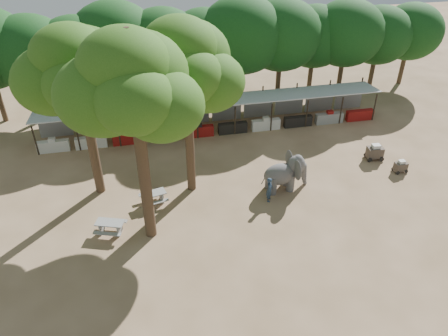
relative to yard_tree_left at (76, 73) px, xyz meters
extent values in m
plane|color=brown|center=(9.13, -7.19, -8.20)|extent=(100.00, 100.00, 0.00)
cube|color=#AEB1B6|center=(9.13, 6.81, -5.70)|extent=(28.00, 2.99, 0.39)
cylinder|color=#2D2319|center=(-3.47, 5.46, -7.00)|extent=(0.12, 0.12, 2.40)
cylinder|color=#2D2319|center=(-3.47, 8.16, -6.80)|extent=(0.12, 0.12, 2.80)
cube|color=silver|center=(-3.47, 5.71, -7.75)|extent=(2.38, 0.50, 0.90)
cube|color=gray|center=(-3.47, 8.11, -7.20)|extent=(2.52, 0.12, 2.00)
cylinder|color=#2D2319|center=(-0.67, 5.46, -7.00)|extent=(0.12, 0.12, 2.40)
cylinder|color=#2D2319|center=(-0.67, 8.16, -6.80)|extent=(0.12, 0.12, 2.80)
cube|color=silver|center=(-0.67, 5.71, -7.75)|extent=(2.38, 0.50, 0.90)
cube|color=gray|center=(-0.67, 8.11, -7.20)|extent=(2.52, 0.12, 2.00)
cylinder|color=#2D2319|center=(2.13, 5.46, -7.00)|extent=(0.12, 0.12, 2.40)
cylinder|color=#2D2319|center=(2.13, 8.16, -6.80)|extent=(0.12, 0.12, 2.80)
cube|color=maroon|center=(2.13, 5.71, -7.75)|extent=(2.38, 0.50, 0.90)
cube|color=gray|center=(2.13, 8.11, -7.20)|extent=(2.52, 0.12, 2.00)
cylinder|color=#2D2319|center=(4.93, 5.46, -7.00)|extent=(0.12, 0.12, 2.40)
cylinder|color=#2D2319|center=(4.93, 8.16, -6.80)|extent=(0.12, 0.12, 2.80)
cube|color=black|center=(4.93, 5.71, -7.75)|extent=(2.38, 0.50, 0.90)
cube|color=gray|center=(4.93, 8.11, -7.20)|extent=(2.52, 0.12, 2.00)
cylinder|color=#2D2319|center=(7.73, 5.46, -7.00)|extent=(0.12, 0.12, 2.40)
cylinder|color=#2D2319|center=(7.73, 8.16, -6.80)|extent=(0.12, 0.12, 2.80)
cube|color=maroon|center=(7.73, 5.71, -7.75)|extent=(2.38, 0.50, 0.90)
cube|color=gray|center=(7.73, 8.11, -7.20)|extent=(2.52, 0.12, 2.00)
cylinder|color=#2D2319|center=(10.53, 5.46, -7.00)|extent=(0.12, 0.12, 2.40)
cylinder|color=#2D2319|center=(10.53, 8.16, -6.80)|extent=(0.12, 0.12, 2.80)
cube|color=black|center=(10.53, 5.71, -7.75)|extent=(2.38, 0.50, 0.90)
cube|color=gray|center=(10.53, 8.11, -7.20)|extent=(2.52, 0.12, 2.00)
cylinder|color=#2D2319|center=(13.33, 5.46, -7.00)|extent=(0.12, 0.12, 2.40)
cylinder|color=#2D2319|center=(13.33, 8.16, -6.80)|extent=(0.12, 0.12, 2.80)
cube|color=silver|center=(13.33, 5.71, -7.75)|extent=(2.38, 0.50, 0.90)
cube|color=gray|center=(13.33, 8.11, -7.20)|extent=(2.52, 0.12, 2.00)
cylinder|color=#2D2319|center=(16.13, 5.46, -7.00)|extent=(0.12, 0.12, 2.40)
cylinder|color=#2D2319|center=(16.13, 8.16, -6.80)|extent=(0.12, 0.12, 2.80)
cube|color=black|center=(16.13, 5.71, -7.75)|extent=(2.38, 0.50, 0.90)
cube|color=gray|center=(16.13, 8.11, -7.20)|extent=(2.52, 0.12, 2.00)
cylinder|color=#2D2319|center=(18.93, 5.46, -7.00)|extent=(0.12, 0.12, 2.40)
cylinder|color=#2D2319|center=(18.93, 8.16, -6.80)|extent=(0.12, 0.12, 2.80)
cube|color=gray|center=(18.93, 5.71, -7.75)|extent=(2.38, 0.50, 0.90)
cube|color=gray|center=(18.93, 8.11, -7.20)|extent=(2.52, 0.12, 2.00)
cylinder|color=#2D2319|center=(21.73, 5.46, -7.00)|extent=(0.12, 0.12, 2.40)
cylinder|color=#2D2319|center=(21.73, 8.16, -6.80)|extent=(0.12, 0.12, 2.80)
cube|color=maroon|center=(21.73, 5.71, -7.75)|extent=(2.38, 0.50, 0.90)
cube|color=gray|center=(21.73, 8.11, -7.20)|extent=(2.52, 0.12, 2.00)
cylinder|color=#332316|center=(0.13, -0.19, -3.60)|extent=(0.60, 0.60, 9.20)
cone|color=#332316|center=(0.13, -0.19, 1.00)|extent=(0.57, 0.57, 2.88)
ellipsoid|color=#214D10|center=(-1.27, 0.11, -0.38)|extent=(4.80, 4.80, 3.94)
ellipsoid|color=#214D10|center=(1.33, -0.79, -0.78)|extent=(4.20, 4.20, 3.44)
ellipsoid|color=#214D10|center=(0.33, 0.91, 0.22)|extent=(5.20, 5.20, 4.26)
ellipsoid|color=#214D10|center=(0.13, -1.49, -0.08)|extent=(3.80, 3.80, 3.12)
ellipsoid|color=#214D10|center=(-0.17, 0.01, 1.02)|extent=(4.40, 4.40, 3.61)
cylinder|color=#332316|center=(3.13, -5.19, -3.00)|extent=(0.64, 0.64, 10.40)
cone|color=#332316|center=(3.13, -5.19, 2.20)|extent=(0.61, 0.61, 3.25)
ellipsoid|color=#214D10|center=(1.73, -4.89, 0.64)|extent=(4.80, 4.80, 3.94)
ellipsoid|color=#214D10|center=(4.33, -5.79, 0.24)|extent=(4.20, 4.20, 3.44)
ellipsoid|color=#214D10|center=(3.33, -4.09, 1.24)|extent=(5.20, 5.20, 4.26)
ellipsoid|color=#214D10|center=(3.13, -6.49, 0.94)|extent=(3.80, 3.80, 3.12)
ellipsoid|color=#214D10|center=(2.83, -4.99, 2.04)|extent=(4.40, 4.40, 3.61)
cylinder|color=#332316|center=(6.13, -1.19, -3.40)|extent=(0.56, 0.56, 9.60)
cone|color=#332316|center=(6.13, -1.19, 1.40)|extent=(0.53, 0.53, 3.00)
ellipsoid|color=#214D10|center=(4.73, -0.89, -0.04)|extent=(4.80, 4.80, 3.94)
ellipsoid|color=#214D10|center=(7.33, -1.79, -0.44)|extent=(4.20, 4.20, 3.44)
ellipsoid|color=#214D10|center=(6.33, -0.09, 0.56)|extent=(5.20, 5.20, 4.26)
ellipsoid|color=#214D10|center=(6.13, -2.49, 0.26)|extent=(3.80, 3.80, 3.12)
ellipsoid|color=#214D10|center=(5.83, -0.99, 1.36)|extent=(4.40, 4.40, 3.61)
cylinder|color=#332316|center=(-7.53, 11.81, -6.33)|extent=(0.44, 0.44, 3.74)
cylinder|color=#332316|center=(-4.20, 11.81, -6.33)|extent=(0.44, 0.44, 3.74)
ellipsoid|color=black|center=(-4.20, 11.81, -2.68)|extent=(6.46, 5.95, 5.61)
cylinder|color=#332316|center=(-0.87, 11.81, -6.33)|extent=(0.44, 0.44, 3.74)
ellipsoid|color=black|center=(-0.87, 11.81, -2.68)|extent=(6.46, 5.95, 5.61)
cylinder|color=#332316|center=(2.47, 11.81, -6.33)|extent=(0.44, 0.44, 3.74)
ellipsoid|color=black|center=(2.47, 11.81, -2.68)|extent=(6.46, 5.95, 5.61)
cylinder|color=#332316|center=(5.80, 11.81, -6.33)|extent=(0.44, 0.44, 3.74)
ellipsoid|color=black|center=(5.80, 11.81, -2.68)|extent=(6.46, 5.95, 5.61)
cylinder|color=#332316|center=(9.13, 11.81, -6.33)|extent=(0.44, 0.44, 3.74)
ellipsoid|color=black|center=(9.13, 11.81, -2.68)|extent=(6.46, 5.95, 5.61)
cylinder|color=#332316|center=(12.47, 11.81, -6.33)|extent=(0.44, 0.44, 3.74)
ellipsoid|color=black|center=(12.47, 11.81, -2.68)|extent=(6.46, 5.95, 5.61)
cylinder|color=#332316|center=(15.80, 11.81, -6.33)|extent=(0.44, 0.44, 3.74)
ellipsoid|color=black|center=(15.80, 11.81, -2.68)|extent=(6.46, 5.95, 5.61)
cylinder|color=#332316|center=(19.13, 11.81, -6.33)|extent=(0.44, 0.44, 3.74)
ellipsoid|color=black|center=(19.13, 11.81, -2.68)|extent=(6.46, 5.95, 5.61)
cylinder|color=#332316|center=(22.47, 11.81, -6.33)|extent=(0.44, 0.44, 3.74)
ellipsoid|color=black|center=(22.47, 11.81, -2.68)|extent=(6.46, 5.95, 5.61)
cylinder|color=#332316|center=(25.80, 11.81, -6.33)|extent=(0.44, 0.44, 3.74)
ellipsoid|color=black|center=(25.80, 11.81, -2.68)|extent=(6.46, 5.95, 5.61)
cylinder|color=#332316|center=(29.13, 11.81, -6.33)|extent=(0.44, 0.44, 3.74)
ellipsoid|color=black|center=(29.13, 11.81, -2.68)|extent=(6.46, 5.95, 5.61)
ellipsoid|color=#484545|center=(11.87, -2.48, -7.01)|extent=(2.37, 1.51, 1.47)
cylinder|color=#484545|center=(11.27, -2.88, -7.58)|extent=(0.56, 0.56, 1.24)
cylinder|color=#484545|center=(11.22, -2.18, -7.58)|extent=(0.56, 0.56, 1.24)
cylinder|color=#484545|center=(12.52, -2.78, -7.58)|extent=(0.56, 0.56, 1.24)
cylinder|color=#484545|center=(12.46, -2.08, -7.58)|extent=(0.56, 0.56, 1.24)
ellipsoid|color=#484545|center=(12.94, -2.39, -6.49)|extent=(1.33, 1.11, 1.36)
ellipsoid|color=#484545|center=(12.79, -3.07, -6.45)|extent=(0.30, 1.13, 1.40)
ellipsoid|color=#484545|center=(12.68, -1.75, -6.45)|extent=(0.30, 1.13, 1.40)
cone|color=#484545|center=(13.60, -2.34, -7.43)|extent=(0.60, 0.60, 1.54)
imported|color=#26384C|center=(10.82, -3.55, -7.33)|extent=(0.61, 0.73, 1.73)
cube|color=gray|center=(0.84, -4.61, -7.42)|extent=(1.78, 1.25, 0.06)
cube|color=gray|center=(0.33, -4.43, -7.82)|extent=(0.31, 0.65, 0.76)
cube|color=gray|center=(1.35, -4.79, -7.82)|extent=(0.31, 0.65, 0.76)
cube|color=gray|center=(0.65, -5.17, -7.75)|extent=(1.62, 0.79, 0.05)
cube|color=gray|center=(1.03, -4.05, -7.75)|extent=(1.62, 0.79, 0.05)
cube|color=gray|center=(3.51, -2.30, -7.43)|extent=(1.73, 1.12, 0.06)
cube|color=gray|center=(2.99, -2.43, -7.83)|extent=(0.26, 0.65, 0.74)
cube|color=gray|center=(4.02, -2.17, -7.83)|extent=(0.26, 0.65, 0.74)
cube|color=gray|center=(3.65, -2.87, -7.75)|extent=(1.61, 0.65, 0.05)
cube|color=gray|center=(3.36, -1.74, -7.75)|extent=(1.61, 0.65, 0.05)
cube|color=#3B3027|center=(20.88, -2.29, -7.76)|extent=(0.91, 0.58, 0.61)
cylinder|color=black|center=(20.55, -2.60, -8.07)|extent=(0.27, 0.07, 0.26)
cylinder|color=black|center=(21.25, -2.56, -8.07)|extent=(0.27, 0.07, 0.26)
cylinder|color=black|center=(20.51, -2.03, -8.07)|extent=(0.27, 0.07, 0.26)
cylinder|color=black|center=(21.21, -1.98, -8.07)|extent=(0.27, 0.07, 0.26)
cube|color=silver|center=(20.88, -2.29, -7.37)|extent=(0.46, 0.38, 0.22)
cube|color=#3B3027|center=(19.90, -0.35, -7.63)|extent=(1.20, 0.79, 0.80)
cylinder|color=black|center=(19.41, -0.69, -8.03)|extent=(0.35, 0.10, 0.34)
cylinder|color=black|center=(20.32, -0.77, -8.03)|extent=(0.35, 0.10, 0.34)
cylinder|color=black|center=(19.48, 0.06, -8.03)|extent=(0.35, 0.10, 0.34)
cylinder|color=black|center=(20.39, -0.02, -8.03)|extent=(0.35, 0.10, 0.34)
cube|color=silver|center=(19.90, -0.35, -7.11)|extent=(0.61, 0.51, 0.29)
camera|label=1|loc=(3.34, -24.86, 9.22)|focal=35.00mm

